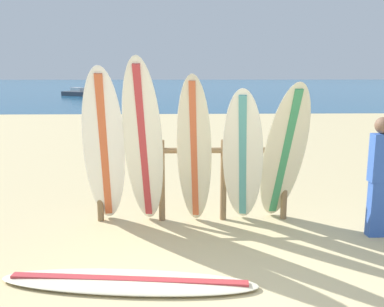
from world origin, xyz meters
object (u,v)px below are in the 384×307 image
Objects in this scene: surfboard_lying_on_sand at (128,282)px; surfboard_rack at (193,171)px; surfboard_leaning_left at (143,146)px; surfboard_leaning_center_right at (284,155)px; surfboard_leaning_far_left at (104,150)px; small_boat_offshore at (78,93)px; beachgoer_standing at (379,172)px; surfboard_leaning_center at (243,159)px; surfboard_leaning_center_left at (194,152)px.

surfboard_rack is at bearing 69.46° from surfboard_lying_on_sand.
surfboard_leaning_left reaches higher than surfboard_leaning_center_right.
small_boat_offshore is (-7.54, 31.02, -0.85)m from surfboard_leaning_far_left.
surfboard_lying_on_sand is 3.40m from beachgoer_standing.
surfboard_leaning_center is at bearing 3.44° from surfboard_leaning_left.
surfboard_leaning_center_left reaches higher than surfboard_rack.
surfboard_leaning_far_left is 31.94m from small_boat_offshore.
surfboard_lying_on_sand is (-1.37, -1.58, -0.93)m from surfboard_leaning_center.
beachgoer_standing is at bearing -12.18° from surfboard_leaning_center.
surfboard_leaning_center_right is (2.39, 0.09, -0.10)m from surfboard_leaning_far_left.
surfboard_leaning_far_left is 1.14× the size of surfboard_leaning_center.
surfboard_leaning_center is 32.35m from small_boat_offshore.
beachgoer_standing is (3.07, 1.21, 0.82)m from surfboard_lying_on_sand.
surfboard_leaning_center_left is 32.12m from small_boat_offshore.
surfboard_leaning_center reaches higher than small_boat_offshore.
surfboard_leaning_center_right is 32.50m from small_boat_offshore.
beachgoer_standing is (3.52, -0.30, -0.24)m from surfboard_leaning_far_left.
surfboard_leaning_left is at bearing 174.56° from beachgoer_standing.
surfboard_leaning_center_right is 1.21m from beachgoer_standing.
surfboard_leaning_center_left is 1.21m from surfboard_leaning_center_right.
surfboard_leaning_center_left is (0.01, -0.27, 0.33)m from surfboard_rack.
surfboard_leaning_left is (-0.66, -0.40, 0.43)m from surfboard_rack.
surfboard_leaning_left is at bearing -1.70° from surfboard_leaning_far_left.
surfboard_leaning_far_left is 0.95× the size of surfboard_leaning_left.
surfboard_leaning_center reaches higher than surfboard_lying_on_sand.
small_boat_offshore is (-8.05, 31.04, -0.90)m from surfboard_leaning_left.
surfboard_leaning_left is 1.20× the size of surfboard_leaning_center.
surfboard_leaning_far_left is at bearing 106.77° from surfboard_lying_on_sand.
surfboard_leaning_left is 32.08m from small_boat_offshore.
surfboard_lying_on_sand is 0.87× the size of small_boat_offshore.
surfboard_leaning_center_right is at bearing -1.45° from surfboard_leaning_center_left.
surfboard_leaning_center is 0.96× the size of surfboard_leaning_center_right.
surfboard_rack is 1.29m from surfboard_leaning_center_right.
surfboard_leaning_center_left is 0.66m from surfboard_leaning_center.
surfboard_leaning_center is at bearing 167.82° from beachgoer_standing.
surfboard_leaning_center is at bearing -177.66° from surfboard_leaning_center_right.
surfboard_rack is 1.19× the size of surfboard_leaning_left.
surfboard_rack is 1.37× the size of surfboard_leaning_center_right.
surfboard_leaning_center_left is at bearing 169.86° from beachgoer_standing.
surfboard_leaning_center_left is at bearing 5.67° from surfboard_leaning_far_left.
surfboard_leaning_center is 1.24× the size of beachgoer_standing.
surfboard_leaning_center is (1.83, 0.06, -0.14)m from surfboard_leaning_far_left.
surfboard_leaning_center_left is 2.05m from surfboard_lying_on_sand.
beachgoer_standing reaches higher than surfboard_lying_on_sand.
surfboard_leaning_center_right is (0.56, 0.02, 0.04)m from surfboard_leaning_center.
surfboard_lying_on_sand is 33.51m from small_boat_offshore.
small_boat_offshore is (-9.37, 30.96, -0.71)m from surfboard_leaning_center.
surfboard_leaning_center_right is at bearing 2.08° from surfboard_leaning_far_left.
surfboard_leaning_center reaches higher than beachgoer_standing.
surfboard_leaning_center_left is at bearing 175.30° from surfboard_leaning_center.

